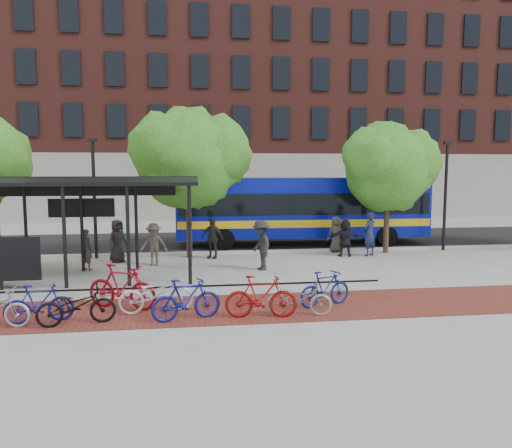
{
  "coord_description": "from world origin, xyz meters",
  "views": [
    {
      "loc": [
        -3.06,
        -18.44,
        3.86
      ],
      "look_at": [
        -0.28,
        1.71,
        1.6
      ],
      "focal_mm": 35.0,
      "sensor_mm": 36.0,
      "label": 1
    }
  ],
  "objects": [
    {
      "name": "pedestrian_1",
      "position": [
        -6.9,
        1.06,
        0.79
      ],
      "size": [
        0.69,
        0.64,
        1.58
      ],
      "primitive_type": "imported",
      "rotation": [
        0.0,
        0.0,
        2.54
      ],
      "color": "#3B322F",
      "rests_on": "ground"
    },
    {
      "name": "lamp_post_left",
      "position": [
        -7.0,
        3.6,
        2.75
      ],
      "size": [
        0.35,
        0.2,
        5.12
      ],
      "color": "black",
      "rests_on": "ground"
    },
    {
      "name": "bike_7",
      "position": [
        -3.13,
        -5.9,
        0.54
      ],
      "size": [
        1.88,
        0.99,
        1.09
      ],
      "primitive_type": "imported",
      "rotation": [
        0.0,
        0.0,
        1.85
      ],
      "color": "navy",
      "rests_on": "ground"
    },
    {
      "name": "pedestrian_9",
      "position": [
        -0.29,
        0.17,
        0.96
      ],
      "size": [
        0.97,
        1.37,
        1.92
      ],
      "primitive_type": "imported",
      "rotation": [
        0.0,
        0.0,
        4.94
      ],
      "color": "black",
      "rests_on": "ground"
    },
    {
      "name": "brick_strip",
      "position": [
        -2.0,
        -5.0,
        0.0
      ],
      "size": [
        24.0,
        3.0,
        0.01
      ],
      "primitive_type": "cube",
      "color": "maroon",
      "rests_on": "ground"
    },
    {
      "name": "bike_10",
      "position": [
        -0.18,
        -5.89,
        0.45
      ],
      "size": [
        1.81,
        0.89,
        0.91
      ],
      "primitive_type": "imported",
      "rotation": [
        0.0,
        0.0,
        1.4
      ],
      "color": "gray",
      "rests_on": "ground"
    },
    {
      "name": "building_tower",
      "position": [
        -16.0,
        40.0,
        15.0
      ],
      "size": [
        22.0,
        22.0,
        30.0
      ],
      "primitive_type": "cube",
      "color": "#7A664C",
      "rests_on": "ground"
    },
    {
      "name": "bike_6",
      "position": [
        -3.93,
        -5.12,
        0.52
      ],
      "size": [
        2.06,
        0.96,
        1.04
      ],
      "primitive_type": "imported",
      "rotation": [
        0.0,
        0.0,
        1.71
      ],
      "color": "silver",
      "rests_on": "ground"
    },
    {
      "name": "tree_b",
      "position": [
        -2.9,
        3.35,
        4.46
      ],
      "size": [
        5.15,
        4.2,
        6.47
      ],
      "color": "#382619",
      "rests_on": "ground"
    },
    {
      "name": "pedestrian_4",
      "position": [
        -2.02,
        2.94,
        0.88
      ],
      "size": [
        1.11,
        0.86,
        1.76
      ],
      "primitive_type": "imported",
      "rotation": [
        0.0,
        0.0,
        5.79
      ],
      "color": "#262626",
      "rests_on": "ground"
    },
    {
      "name": "bike_4",
      "position": [
        -5.82,
        -5.93,
        0.49
      ],
      "size": [
        1.98,
        1.05,
        0.99
      ],
      "primitive_type": "imported",
      "rotation": [
        0.0,
        0.0,
        1.79
      ],
      "color": "black",
      "rests_on": "ground"
    },
    {
      "name": "pedestrian_0",
      "position": [
        -5.95,
        2.53,
        0.89
      ],
      "size": [
        1.01,
        1.02,
        1.78
      ],
      "primitive_type": "imported",
      "rotation": [
        0.0,
        0.0,
        0.79
      ],
      "color": "black",
      "rests_on": "ground"
    },
    {
      "name": "pedestrian_3",
      "position": [
        -4.41,
        1.64,
        0.85
      ],
      "size": [
        1.17,
        0.76,
        1.7
      ],
      "primitive_type": "imported",
      "rotation": [
        0.0,
        0.0,
        -0.12
      ],
      "color": "#4D4439",
      "rests_on": "ground"
    },
    {
      "name": "bus",
      "position": [
        2.71,
        6.33,
        1.95
      ],
      "size": [
        12.65,
        3.19,
        3.4
      ],
      "rotation": [
        0.0,
        0.0,
        -0.02
      ],
      "color": "#08129D",
      "rests_on": "ground"
    },
    {
      "name": "bike_3",
      "position": [
        -6.78,
        -5.62,
        0.5
      ],
      "size": [
        1.72,
        0.84,
        1.0
      ],
      "primitive_type": "imported",
      "rotation": [
        0.0,
        0.0,
        1.81
      ],
      "color": "navy",
      "rests_on": "ground"
    },
    {
      "name": "ground",
      "position": [
        0.0,
        0.0,
        0.0
      ],
      "size": [
        160.0,
        160.0,
        0.0
      ],
      "primitive_type": "plane",
      "color": "#9E9E99",
      "rests_on": "ground"
    },
    {
      "name": "pedestrian_6",
      "position": [
        3.77,
        3.8,
        0.83
      ],
      "size": [
        0.88,
        0.64,
        1.67
      ],
      "primitive_type": "imported",
      "rotation": [
        0.0,
        0.0,
        3.28
      ],
      "color": "#3E3832",
      "rests_on": "ground"
    },
    {
      "name": "curb",
      "position": [
        0.0,
        4.0,
        0.06
      ],
      "size": [
        160.0,
        0.25,
        0.12
      ],
      "primitive_type": "cube",
      "color": "#B7B7B2",
      "rests_on": "ground"
    },
    {
      "name": "building_brick",
      "position": [
        10.0,
        26.0,
        10.0
      ],
      "size": [
        55.0,
        14.0,
        20.0
      ],
      "primitive_type": "cube",
      "color": "#5C2720",
      "rests_on": "ground"
    },
    {
      "name": "asphalt_street",
      "position": [
        0.0,
        8.0,
        0.01
      ],
      "size": [
        160.0,
        8.0,
        0.01
      ],
      "primitive_type": "cube",
      "color": "black",
      "rests_on": "ground"
    },
    {
      "name": "bus_shelter",
      "position": [
        -8.13,
        -0.48,
        3.0
      ],
      "size": [
        10.6,
        3.07,
        3.6
      ],
      "color": "black",
      "rests_on": "ground"
    },
    {
      "name": "bike_rack_rail",
      "position": [
        -3.3,
        -4.1,
        0.0
      ],
      "size": [
        12.0,
        0.05,
        0.95
      ],
      "primitive_type": "cube",
      "color": "black",
      "rests_on": "ground"
    },
    {
      "name": "bike_9",
      "position": [
        -1.2,
        -5.96,
        0.56
      ],
      "size": [
        1.92,
        0.73,
        1.12
      ],
      "primitive_type": "imported",
      "rotation": [
        0.0,
        0.0,
        1.46
      ],
      "color": "maroon",
      "rests_on": "ground"
    },
    {
      "name": "pedestrian_5",
      "position": [
        3.82,
        2.6,
        0.83
      ],
      "size": [
        1.6,
        0.74,
        1.66
      ],
      "primitive_type": "imported",
      "rotation": [
        0.0,
        0.0,
        2.97
      ],
      "color": "black",
      "rests_on": "ground"
    },
    {
      "name": "bike_11",
      "position": [
        0.75,
        -5.09,
        0.51
      ],
      "size": [
        1.75,
        1.06,
        1.02
      ],
      "primitive_type": "imported",
      "rotation": [
        0.0,
        0.0,
        1.95
      ],
      "color": "navy",
      "rests_on": "ground"
    },
    {
      "name": "pedestrian_7",
      "position": [
        4.92,
        2.55,
        0.99
      ],
      "size": [
        0.86,
        0.8,
        1.97
      ],
      "primitive_type": "imported",
      "rotation": [
        0.0,
        0.0,
        3.74
      ],
      "color": "#1C2442",
      "rests_on": "ground"
    },
    {
      "name": "lamp_post_right",
      "position": [
        9.0,
        3.6,
        2.75
      ],
      "size": [
        0.35,
        0.2,
        5.12
      ],
      "color": "black",
      "rests_on": "ground"
    },
    {
      "name": "tree_c",
      "position": [
        6.09,
        3.35,
        4.05
      ],
      "size": [
        4.66,
        3.8,
        5.92
      ],
      "color": "#382619",
      "rests_on": "ground"
    },
    {
      "name": "bike_5",
      "position": [
        -4.88,
        -4.61,
        0.63
      ],
      "size": [
        2.14,
        1.4,
        1.25
      ],
      "primitive_type": "imported",
      "rotation": [
        0.0,
        0.0,
        1.14
      ],
      "color": "maroon",
      "rests_on": "ground"
    }
  ]
}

